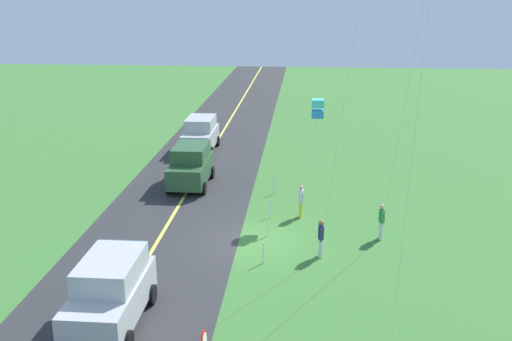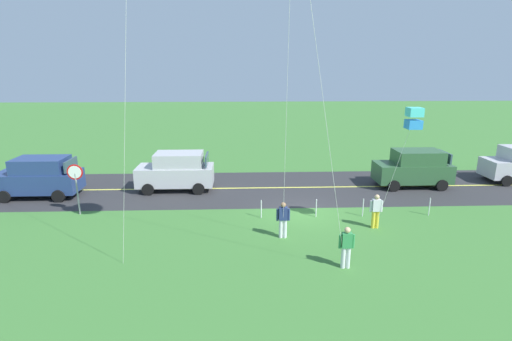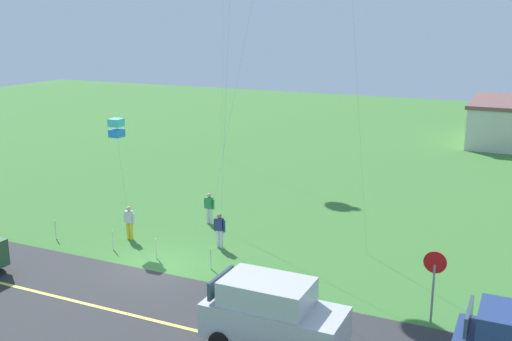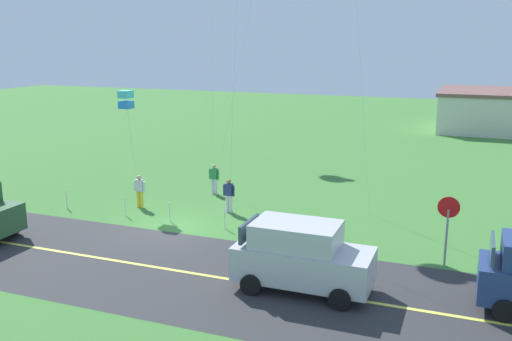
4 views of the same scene
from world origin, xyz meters
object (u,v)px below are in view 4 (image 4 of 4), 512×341
(stop_sign, at_px, (448,217))
(person_adult_companion, at_px, (229,194))
(person_child_watcher, at_px, (214,178))
(kite_red_low, at_px, (126,100))
(car_suv_foreground, at_px, (301,256))
(person_adult_near, at_px, (140,190))

(stop_sign, distance_m, person_adult_companion, 10.31)
(stop_sign, relative_size, person_adult_companion, 1.60)
(person_child_watcher, bearing_deg, kite_red_low, -172.01)
(car_suv_foreground, height_order, person_adult_companion, car_suv_foreground)
(car_suv_foreground, distance_m, person_adult_companion, 8.82)
(kite_red_low, bearing_deg, person_adult_near, -35.18)
(stop_sign, distance_m, person_child_watcher, 13.15)
(stop_sign, height_order, person_adult_companion, stop_sign)
(stop_sign, distance_m, person_adult_near, 14.29)
(person_adult_near, xyz_separation_m, person_adult_companion, (4.29, 0.86, 0.00))
(car_suv_foreground, distance_m, person_child_watcher, 12.14)
(car_suv_foreground, xyz_separation_m, person_adult_near, (-9.85, 5.98, -0.29))
(kite_red_low, bearing_deg, car_suv_foreground, -31.65)
(car_suv_foreground, height_order, person_child_watcher, car_suv_foreground)
(person_child_watcher, xyz_separation_m, kite_red_low, (-3.25, -2.82, 4.22))
(person_child_watcher, distance_m, kite_red_low, 6.02)
(stop_sign, relative_size, kite_red_low, 0.46)
(person_child_watcher, height_order, kite_red_low, kite_red_low)
(stop_sign, height_order, person_child_watcher, stop_sign)
(kite_red_low, bearing_deg, person_child_watcher, 40.93)
(car_suv_foreground, relative_size, person_adult_near, 2.75)
(person_adult_companion, bearing_deg, stop_sign, 45.55)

